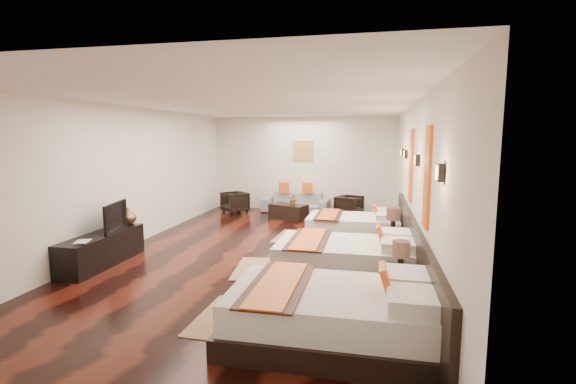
% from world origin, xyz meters
% --- Properties ---
extents(floor, '(5.50, 9.50, 0.01)m').
position_xyz_m(floor, '(0.00, 0.00, 0.00)').
color(floor, black).
rests_on(floor, ground).
extents(ceiling, '(5.50, 9.50, 0.01)m').
position_xyz_m(ceiling, '(0.00, 0.00, 2.80)').
color(ceiling, white).
rests_on(ceiling, floor).
extents(back_wall, '(5.50, 0.01, 2.80)m').
position_xyz_m(back_wall, '(0.00, 4.75, 1.40)').
color(back_wall, silver).
rests_on(back_wall, floor).
extents(left_wall, '(0.01, 9.50, 2.80)m').
position_xyz_m(left_wall, '(-2.75, 0.00, 1.40)').
color(left_wall, silver).
rests_on(left_wall, floor).
extents(right_wall, '(0.01, 9.50, 2.80)m').
position_xyz_m(right_wall, '(2.75, 0.00, 1.40)').
color(right_wall, silver).
rests_on(right_wall, floor).
extents(headboard_panel, '(0.08, 6.60, 0.90)m').
position_xyz_m(headboard_panel, '(2.71, -0.80, 0.45)').
color(headboard_panel, black).
rests_on(headboard_panel, floor).
extents(bed_near, '(2.32, 1.46, 0.89)m').
position_xyz_m(bed_near, '(1.70, -3.07, 0.30)').
color(bed_near, black).
rests_on(bed_near, floor).
extents(bed_mid, '(2.26, 1.42, 0.86)m').
position_xyz_m(bed_mid, '(1.70, -0.98, 0.29)').
color(bed_mid, black).
rests_on(bed_mid, floor).
extents(bed_far, '(2.03, 1.28, 0.78)m').
position_xyz_m(bed_far, '(1.70, 1.46, 0.27)').
color(bed_far, black).
rests_on(bed_far, floor).
extents(nightstand_a, '(0.43, 0.43, 0.85)m').
position_xyz_m(nightstand_a, '(2.44, -1.89, 0.30)').
color(nightstand_a, black).
rests_on(nightstand_a, floor).
extents(nightstand_b, '(0.47, 0.47, 0.93)m').
position_xyz_m(nightstand_b, '(2.44, 0.24, 0.33)').
color(nightstand_b, black).
rests_on(nightstand_b, floor).
extents(jute_mat_near, '(0.78, 1.22, 0.01)m').
position_xyz_m(jute_mat_near, '(0.37, -2.77, 0.01)').
color(jute_mat_near, '#93734B').
rests_on(jute_mat_near, floor).
extents(jute_mat_mid, '(0.89, 1.28, 0.01)m').
position_xyz_m(jute_mat_mid, '(0.21, -0.92, 0.01)').
color(jute_mat_mid, '#93734B').
rests_on(jute_mat_mid, floor).
extents(jute_mat_far, '(0.82, 1.24, 0.01)m').
position_xyz_m(jute_mat_far, '(0.37, 1.36, 0.01)').
color(jute_mat_far, '#93734B').
rests_on(jute_mat_far, floor).
extents(tv_console, '(0.50, 1.80, 0.55)m').
position_xyz_m(tv_console, '(-2.50, -1.25, 0.28)').
color(tv_console, black).
rests_on(tv_console, floor).
extents(tv, '(0.31, 0.90, 0.51)m').
position_xyz_m(tv, '(-2.45, -1.04, 0.81)').
color(tv, black).
rests_on(tv, tv_console).
extents(book, '(0.29, 0.33, 0.03)m').
position_xyz_m(book, '(-2.50, -1.87, 0.56)').
color(book, black).
rests_on(book, tv_console).
extents(figurine, '(0.35, 0.35, 0.32)m').
position_xyz_m(figurine, '(-2.50, -0.46, 0.71)').
color(figurine, brown).
rests_on(figurine, tv_console).
extents(sofa, '(2.01, 0.88, 0.58)m').
position_xyz_m(sofa, '(-0.15, 4.34, 0.29)').
color(sofa, gray).
rests_on(sofa, floor).
extents(armchair_left, '(0.93, 0.93, 0.61)m').
position_xyz_m(armchair_left, '(-1.89, 3.91, 0.30)').
color(armchair_left, black).
rests_on(armchair_left, floor).
extents(armchair_right, '(0.84, 0.83, 0.60)m').
position_xyz_m(armchair_right, '(1.45, 3.89, 0.30)').
color(armchair_right, black).
rests_on(armchair_right, floor).
extents(coffee_table, '(1.11, 0.83, 0.40)m').
position_xyz_m(coffee_table, '(-0.15, 3.29, 0.20)').
color(coffee_table, black).
rests_on(coffee_table, floor).
extents(table_plant, '(0.30, 0.28, 0.29)m').
position_xyz_m(table_plant, '(-0.01, 3.25, 0.55)').
color(table_plant, '#20541C').
rests_on(table_plant, coffee_table).
extents(orange_panel_a, '(0.04, 0.40, 1.30)m').
position_xyz_m(orange_panel_a, '(2.73, -1.90, 1.70)').
color(orange_panel_a, '#D86014').
rests_on(orange_panel_a, right_wall).
extents(orange_panel_b, '(0.04, 0.40, 1.30)m').
position_xyz_m(orange_panel_b, '(2.73, 0.30, 1.70)').
color(orange_panel_b, '#D86014').
rests_on(orange_panel_b, right_wall).
extents(sconce_near, '(0.07, 0.12, 0.18)m').
position_xyz_m(sconce_near, '(2.70, -3.00, 1.85)').
color(sconce_near, black).
rests_on(sconce_near, right_wall).
extents(sconce_mid, '(0.07, 0.12, 0.18)m').
position_xyz_m(sconce_mid, '(2.70, -0.80, 1.85)').
color(sconce_mid, black).
rests_on(sconce_mid, right_wall).
extents(sconce_far, '(0.07, 0.12, 0.18)m').
position_xyz_m(sconce_far, '(2.70, 1.40, 1.85)').
color(sconce_far, black).
rests_on(sconce_far, right_wall).
extents(sconce_lounge, '(0.07, 0.12, 0.18)m').
position_xyz_m(sconce_lounge, '(2.70, 2.30, 1.85)').
color(sconce_lounge, black).
rests_on(sconce_lounge, right_wall).
extents(gold_artwork, '(0.60, 0.04, 0.60)m').
position_xyz_m(gold_artwork, '(0.00, 4.73, 1.80)').
color(gold_artwork, '#AD873F').
rests_on(gold_artwork, back_wall).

